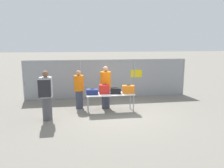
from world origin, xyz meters
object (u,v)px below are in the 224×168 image
suitcase_navy (92,92)px  traveler_hooded (46,94)px  inspection_table (110,95)px  suitcase_black (116,91)px  suitcase_orange (128,89)px  utility_trailer (115,83)px  security_worker_far (79,89)px  suitcase_red (104,89)px  security_worker_near (106,87)px

suitcase_navy → traveler_hooded: (-1.70, -0.70, 0.14)m
inspection_table → traveler_hooded: 2.53m
suitcase_black → suitcase_orange: (0.52, -0.01, 0.05)m
traveler_hooded → utility_trailer: traveler_hooded is taller
suitcase_orange → security_worker_far: bearing=160.7°
suitcase_red → suitcase_navy: bearing=-174.8°
inspection_table → utility_trailer: bearing=77.4°
suitcase_navy → suitcase_orange: 1.48m
inspection_table → security_worker_far: 1.44m
suitcase_orange → security_worker_far: (-2.00, 0.70, -0.07)m
inspection_table → suitcase_navy: suitcase_navy is taller
security_worker_near → security_worker_far: size_ratio=1.11×
security_worker_far → utility_trailer: (2.20, 3.58, -0.43)m
suitcase_navy → inspection_table: bearing=-4.3°
suitcase_navy → security_worker_far: bearing=129.1°
traveler_hooded → utility_trailer: (3.38, 4.92, -0.58)m
suitcase_orange → traveler_hooded: size_ratio=0.28×
suitcase_navy → utility_trailer: bearing=68.3°
suitcase_red → suitcase_orange: suitcase_red is taller
suitcase_navy → suitcase_orange: (1.48, -0.06, 0.06)m
inspection_table → suitcase_red: (-0.23, 0.10, 0.24)m
suitcase_red → traveler_hooded: bearing=-161.3°
suitcase_black → utility_trailer: size_ratio=0.12×
inspection_table → suitcase_red: bearing=156.4°
suitcase_black → security_worker_near: size_ratio=0.25×
inspection_table → suitcase_red: suitcase_red is taller
suitcase_black → security_worker_near: bearing=122.8°
inspection_table → suitcase_orange: size_ratio=3.73×
inspection_table → security_worker_near: bearing=101.9°
traveler_hooded → utility_trailer: size_ratio=0.47×
traveler_hooded → security_worker_near: bearing=16.4°
suitcase_red → security_worker_near: security_worker_near is taller
inspection_table → utility_trailer: inspection_table is taller
suitcase_red → traveler_hooded: traveler_hooded is taller
inspection_table → suitcase_orange: suitcase_orange is taller
security_worker_far → suitcase_navy: bearing=117.4°
suitcase_navy → suitcase_black: suitcase_black is taller
suitcase_red → security_worker_far: (-1.02, 0.60, -0.09)m
inspection_table → suitcase_navy: (-0.72, 0.05, 0.16)m
suitcase_navy → suitcase_black: 0.95m
suitcase_black → security_worker_near: security_worker_near is taller
suitcase_navy → security_worker_far: security_worker_far is taller
suitcase_red → traveler_hooded: 2.32m
traveler_hooded → security_worker_far: size_ratio=1.10×
security_worker_near → security_worker_far: 1.15m
suitcase_black → suitcase_orange: 0.53m
suitcase_black → traveler_hooded: 2.73m
inspection_table → suitcase_navy: bearing=175.7°
suitcase_black → security_worker_far: 1.63m
traveler_hooded → security_worker_near: size_ratio=1.00×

